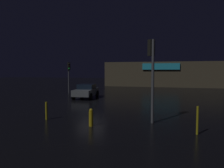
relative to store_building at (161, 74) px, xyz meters
name	(u,v)px	position (x,y,z in m)	size (l,w,h in m)	color
ground_plane	(91,102)	(-5.64, -24.11, -2.23)	(120.00, 120.00, 0.00)	black
store_building	(161,74)	(0.00, 0.00, 0.00)	(20.45, 9.68, 4.46)	brown
traffic_signal_main	(69,71)	(-10.91, -17.91, 0.55)	(0.41, 0.43, 3.93)	#595B60
traffic_signal_opposite	(152,66)	(0.23, -30.08, 0.94)	(0.42, 0.42, 4.59)	#595B60
car_near	(86,91)	(-7.18, -21.43, -1.47)	(2.24, 3.94, 1.47)	slate
fire_hydrant	(91,117)	(-2.75, -31.65, -1.78)	(0.22, 0.22, 0.93)	gold
bollard_kerb_a	(46,111)	(-5.81, -30.97, -1.71)	(0.13, 0.13, 1.05)	gold
bollard_kerb_b	(197,120)	(2.41, -31.73, -1.59)	(0.10, 0.10, 1.29)	gold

